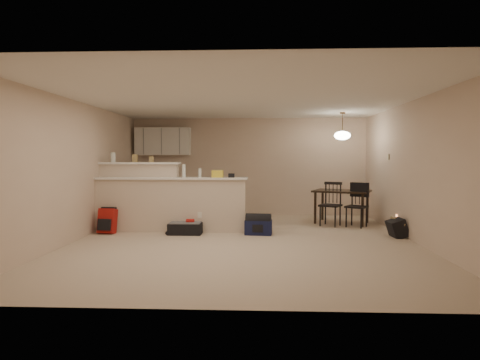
# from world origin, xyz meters

# --- Properties ---
(room) EXTENTS (7.00, 7.02, 2.50)m
(room) POSITION_xyz_m (0.00, 0.00, 1.25)
(room) COLOR #C4AF96
(room) RESTS_ON ground
(breakfast_bar) EXTENTS (3.08, 0.58, 1.39)m
(breakfast_bar) POSITION_xyz_m (-1.76, 0.98, 0.61)
(breakfast_bar) COLOR beige
(breakfast_bar) RESTS_ON ground
(upper_cabinets) EXTENTS (1.40, 0.34, 0.70)m
(upper_cabinets) POSITION_xyz_m (-2.20, 3.32, 1.90)
(upper_cabinets) COLOR white
(upper_cabinets) RESTS_ON room
(kitchen_counter) EXTENTS (1.80, 0.60, 0.90)m
(kitchen_counter) POSITION_xyz_m (-2.00, 3.19, 0.45)
(kitchen_counter) COLOR white
(kitchen_counter) RESTS_ON ground
(thermostat) EXTENTS (0.02, 0.12, 0.12)m
(thermostat) POSITION_xyz_m (2.98, 1.55, 1.50)
(thermostat) COLOR beige
(thermostat) RESTS_ON room
(jar) EXTENTS (0.10, 0.10, 0.20)m
(jar) POSITION_xyz_m (-2.74, 1.12, 1.49)
(jar) COLOR silver
(jar) RESTS_ON breakfast_bar
(cereal_box) EXTENTS (0.10, 0.07, 0.16)m
(cereal_box) POSITION_xyz_m (-2.29, 1.12, 1.47)
(cereal_box) COLOR #97814D
(cereal_box) RESTS_ON breakfast_bar
(small_box) EXTENTS (0.08, 0.06, 0.12)m
(small_box) POSITION_xyz_m (-1.94, 1.12, 1.45)
(small_box) COLOR #97814D
(small_box) RESTS_ON breakfast_bar
(bottle_a) EXTENTS (0.07, 0.07, 0.26)m
(bottle_a) POSITION_xyz_m (-1.23, 0.90, 1.22)
(bottle_a) COLOR silver
(bottle_a) RESTS_ON breakfast_bar
(bottle_b) EXTENTS (0.06, 0.06, 0.18)m
(bottle_b) POSITION_xyz_m (-0.91, 0.90, 1.18)
(bottle_b) COLOR silver
(bottle_b) RESTS_ON breakfast_bar
(bag_lump) EXTENTS (0.22, 0.18, 0.14)m
(bag_lump) POSITION_xyz_m (-0.56, 0.90, 1.16)
(bag_lump) COLOR #97814D
(bag_lump) RESTS_ON breakfast_bar
(pouch) EXTENTS (0.12, 0.10, 0.08)m
(pouch) POSITION_xyz_m (-0.28, 0.90, 1.13)
(pouch) COLOR #97814D
(pouch) RESTS_ON breakfast_bar
(dining_table) EXTENTS (1.41, 1.20, 0.75)m
(dining_table) POSITION_xyz_m (2.13, 2.13, 0.66)
(dining_table) COLOR black
(dining_table) RESTS_ON ground
(pendant_lamp) EXTENTS (0.36, 0.36, 0.62)m
(pendant_lamp) POSITION_xyz_m (2.13, 2.13, 1.99)
(pendant_lamp) COLOR brown
(pendant_lamp) RESTS_ON room
(dining_chair_near) EXTENTS (0.56, 0.55, 0.95)m
(dining_chair_near) POSITION_xyz_m (1.82, 1.74, 0.48)
(dining_chair_near) COLOR black
(dining_chair_near) RESTS_ON ground
(dining_chair_far) EXTENTS (0.55, 0.55, 0.93)m
(dining_chair_far) POSITION_xyz_m (2.35, 1.61, 0.46)
(dining_chair_far) COLOR black
(dining_chair_far) RESTS_ON ground
(suitcase) EXTENTS (0.64, 0.42, 0.22)m
(suitcase) POSITION_xyz_m (-1.16, 0.61, 0.11)
(suitcase) COLOR black
(suitcase) RESTS_ON ground
(red_backpack) EXTENTS (0.34, 0.23, 0.48)m
(red_backpack) POSITION_xyz_m (-2.70, 0.61, 0.24)
(red_backpack) COLOR #AA1713
(red_backpack) RESTS_ON ground
(navy_duffel) EXTENTS (0.54, 0.33, 0.28)m
(navy_duffel) POSITION_xyz_m (0.26, 0.61, 0.14)
(navy_duffel) COLOR #13183C
(navy_duffel) RESTS_ON ground
(black_daypack) EXTENTS (0.29, 0.39, 0.33)m
(black_daypack) POSITION_xyz_m (2.85, 0.45, 0.17)
(black_daypack) COLOR black
(black_daypack) RESTS_ON ground
(cardboard_sheet) EXTENTS (0.16, 0.41, 0.33)m
(cardboard_sheet) POSITION_xyz_m (2.85, 0.49, 0.16)
(cardboard_sheet) COLOR #97814D
(cardboard_sheet) RESTS_ON ground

